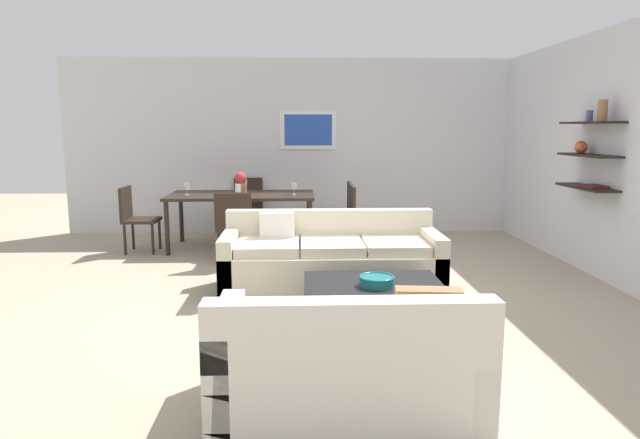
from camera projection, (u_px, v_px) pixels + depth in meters
The scene contains 18 objects.
ground_plane at pixel (329, 299), 5.38m from camera, with size 18.00×18.00×0.00m, color tan.
back_wall_unit at pixel (336, 147), 8.65m from camera, with size 8.40×0.09×2.70m.
right_wall_shelf_unit at pixel (611, 156), 5.87m from camera, with size 0.34×8.20×2.70m.
sofa_beige at pixel (330, 261), 5.67m from camera, with size 2.20×0.90×0.78m.
loveseat_white at pixel (347, 363), 3.22m from camera, with size 1.53×0.90×0.78m.
coffee_table at pixel (374, 307), 4.53m from camera, with size 1.13×0.94×0.38m.
decorative_bowl at pixel (377, 281), 4.46m from camera, with size 0.29×0.29×0.08m.
dining_table at pixel (242, 198), 7.58m from camera, with size 1.98×1.01×0.75m.
dining_chair_head at pixel (248, 203), 8.51m from camera, with size 0.44×0.44×0.88m.
dining_chair_right_near at pixel (344, 214), 7.44m from camera, with size 0.44×0.44×0.88m.
dining_chair_right_far at pixel (342, 209), 7.89m from camera, with size 0.44×0.44×0.88m.
dining_chair_left_near at pixel (135, 215), 7.34m from camera, with size 0.44×0.44×0.88m.
dining_chair_foot at pixel (234, 223), 6.71m from camera, with size 0.44×0.44×0.88m.
wine_glass_right_near at pixel (294, 187), 7.46m from camera, with size 0.07×0.07×0.16m.
wine_glass_foot at pixel (238, 189), 7.11m from camera, with size 0.07×0.07×0.18m.
wine_glass_left_near at pixel (187, 187), 7.40m from camera, with size 0.07×0.07×0.17m.
wine_glass_head at pixel (245, 182), 7.99m from camera, with size 0.08×0.08×0.16m.
centerpiece_vase at pixel (241, 183), 7.49m from camera, with size 0.16×0.16×0.30m.
Camera 1 is at (-0.29, -5.18, 1.64)m, focal length 31.04 mm.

